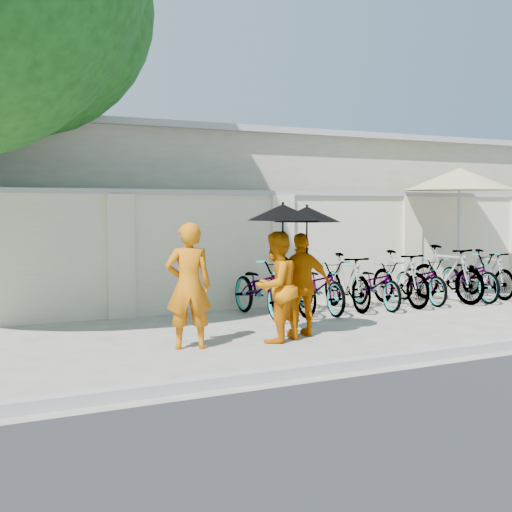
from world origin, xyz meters
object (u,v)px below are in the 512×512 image
monk_center (276,287)px  patio_umbrella (460,181)px  monk_left (189,286)px  monk_right (302,285)px

monk_center → patio_umbrella: bearing=-177.4°
monk_left → patio_umbrella: 7.17m
monk_right → patio_umbrella: (4.95, 2.14, 1.59)m
monk_left → patio_umbrella: patio_umbrella is taller
monk_center → patio_umbrella: size_ratio=0.58×
patio_umbrella → monk_center: bearing=-157.1°
monk_left → monk_center: bearing=-169.3°
monk_center → monk_right: size_ratio=1.02×
monk_center → patio_umbrella: patio_umbrella is taller
monk_right → patio_umbrella: 5.63m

